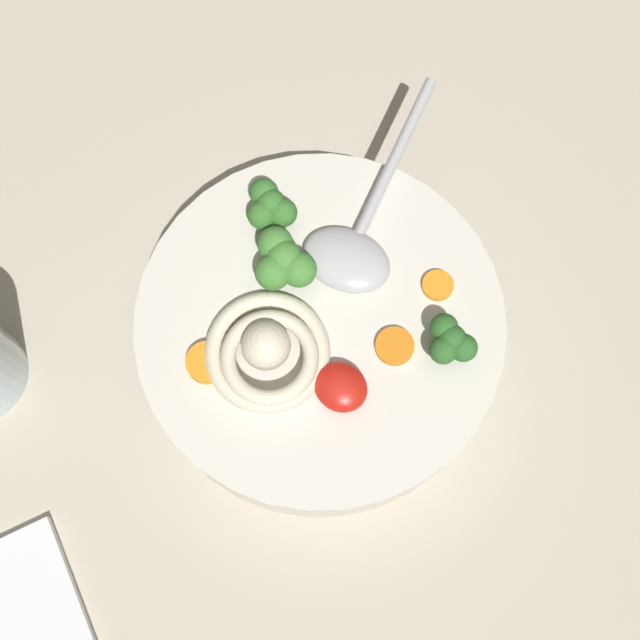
# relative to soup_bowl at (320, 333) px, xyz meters

# --- Properties ---
(table_slab) EXTENTS (1.22, 1.22, 0.04)m
(table_slab) POSITION_rel_soup_bowl_xyz_m (0.04, -0.02, -0.05)
(table_slab) COLOR #BCB29E
(table_slab) RESTS_ON ground
(soup_bowl) EXTENTS (0.25, 0.25, 0.06)m
(soup_bowl) POSITION_rel_soup_bowl_xyz_m (0.00, 0.00, 0.00)
(soup_bowl) COLOR silver
(soup_bowl) RESTS_ON table_slab
(noodle_pile) EXTENTS (0.09, 0.09, 0.04)m
(noodle_pile) POSITION_rel_soup_bowl_xyz_m (-0.01, -0.04, 0.04)
(noodle_pile) COLOR beige
(noodle_pile) RESTS_ON soup_bowl
(soup_spoon) EXTENTS (0.07, 0.18, 0.02)m
(soup_spoon) POSITION_rel_soup_bowl_xyz_m (-0.01, 0.06, 0.04)
(soup_spoon) COLOR #B7B7BC
(soup_spoon) RESTS_ON soup_bowl
(chili_sauce_dollop) EXTENTS (0.04, 0.03, 0.02)m
(chili_sauce_dollop) POSITION_rel_soup_bowl_xyz_m (0.04, -0.03, 0.04)
(chili_sauce_dollop) COLOR red
(chili_sauce_dollop) RESTS_ON soup_bowl
(broccoli_floret_rear) EXTENTS (0.04, 0.03, 0.03)m
(broccoli_floret_rear) POSITION_rel_soup_bowl_xyz_m (0.08, 0.03, 0.05)
(broccoli_floret_rear) COLOR #7A9E60
(broccoli_floret_rear) RESTS_ON soup_bowl
(broccoli_floret_beside_noodles) EXTENTS (0.05, 0.04, 0.04)m
(broccoli_floret_beside_noodles) POSITION_rel_soup_bowl_xyz_m (-0.04, 0.01, 0.05)
(broccoli_floret_beside_noodles) COLOR #7A9E60
(broccoli_floret_beside_noodles) RESTS_ON soup_bowl
(broccoli_floret_center) EXTENTS (0.04, 0.03, 0.03)m
(broccoli_floret_center) POSITION_rel_soup_bowl_xyz_m (-0.07, 0.04, 0.05)
(broccoli_floret_center) COLOR #7A9E60
(broccoli_floret_center) RESTS_ON soup_bowl
(carrot_slice_extra_a) EXTENTS (0.02, 0.02, 0.00)m
(carrot_slice_extra_a) POSITION_rel_soup_bowl_xyz_m (0.05, 0.07, 0.03)
(carrot_slice_extra_a) COLOR orange
(carrot_slice_extra_a) RESTS_ON soup_bowl
(carrot_slice_left) EXTENTS (0.03, 0.03, 0.01)m
(carrot_slice_left) POSITION_rel_soup_bowl_xyz_m (-0.04, -0.07, 0.03)
(carrot_slice_left) COLOR orange
(carrot_slice_left) RESTS_ON soup_bowl
(carrot_slice_front) EXTENTS (0.03, 0.03, 0.00)m
(carrot_slice_front) POSITION_rel_soup_bowl_xyz_m (0.05, 0.01, 0.03)
(carrot_slice_front) COLOR orange
(carrot_slice_front) RESTS_ON soup_bowl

